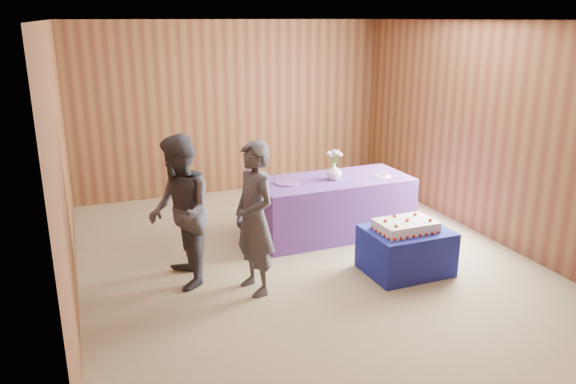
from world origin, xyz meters
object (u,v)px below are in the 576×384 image
vase (334,172)px  guest_left (254,219)px  serving_table (332,207)px  guest_right (180,212)px  sheet_cake (406,226)px  cake_table (406,251)px

vase → guest_left: (-1.43, -1.15, -0.06)m
serving_table → guest_right: bearing=-161.7°
sheet_cake → vase: bearing=98.4°
cake_table → guest_right: guest_right is taller
cake_table → guest_left: size_ratio=0.57×
vase → guest_left: guest_left is taller
serving_table → sheet_cake: size_ratio=2.96×
serving_table → cake_table: bearing=-79.9°
serving_table → guest_left: bearing=-142.0°
vase → guest_left: bearing=-141.1°
cake_table → vase: bearing=100.9°
sheet_cake → guest_left: size_ratio=0.43×
cake_table → guest_left: (-1.70, 0.16, 0.54)m
guest_left → guest_right: 0.79m
serving_table → vase: 0.48m
guest_right → guest_left: bearing=58.3°
serving_table → guest_right: guest_right is taller
cake_table → serving_table: size_ratio=0.45×
cake_table → guest_right: 2.51m
cake_table → guest_left: 1.80m
guest_right → sheet_cake: bearing=76.1°
cake_table → guest_right: bearing=165.1°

